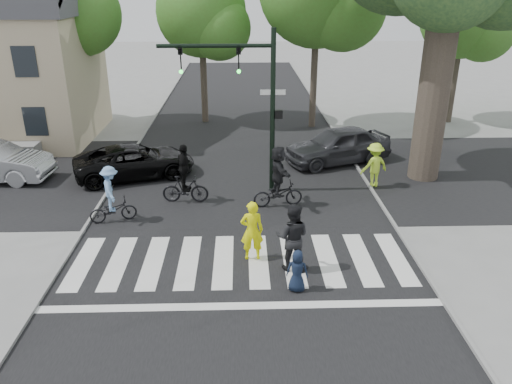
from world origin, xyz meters
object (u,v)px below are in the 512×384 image
at_px(pedestrian_child, 297,271).
at_px(pedestrian_adult, 292,237).
at_px(car_suv, 135,161).
at_px(cyclist_mid, 185,179).
at_px(traffic_signal, 249,90).
at_px(cyclist_right, 278,180).
at_px(car_grey, 338,145).
at_px(cyclist_left, 112,198).
at_px(pedestrian_woman, 252,231).

bearing_deg(pedestrian_child, pedestrian_adult, -78.10).
bearing_deg(car_suv, cyclist_mid, -157.12).
bearing_deg(cyclist_mid, traffic_signal, 21.78).
bearing_deg(pedestrian_adult, cyclist_right, -77.29).
relative_size(pedestrian_child, car_suv, 0.24).
bearing_deg(pedestrian_child, car_suv, -45.59).
bearing_deg(traffic_signal, pedestrian_child, -80.82).
xyz_separation_m(car_suv, car_grey, (8.60, 1.50, 0.14)).
relative_size(traffic_signal, pedestrian_adult, 3.06).
bearing_deg(car_grey, cyclist_right, -53.28).
relative_size(traffic_signal, cyclist_mid, 2.76).
bearing_deg(cyclist_mid, pedestrian_child, -59.40).
bearing_deg(cyclist_right, cyclist_mid, 172.11).
distance_m(traffic_signal, cyclist_right, 3.37).
height_order(traffic_signal, car_suv, traffic_signal).
xyz_separation_m(cyclist_left, cyclist_mid, (2.25, 1.53, 0.06)).
bearing_deg(cyclist_mid, pedestrian_adult, -54.23).
bearing_deg(car_suv, traffic_signal, -128.45).
xyz_separation_m(traffic_signal, car_grey, (3.95, 3.21, -3.10)).
bearing_deg(car_grey, pedestrian_child, -36.54).
distance_m(cyclist_mid, car_suv, 3.52).
distance_m(pedestrian_woman, cyclist_left, 5.26).
distance_m(pedestrian_child, car_suv, 10.22).
relative_size(traffic_signal, cyclist_right, 2.69).
relative_size(pedestrian_adult, cyclist_mid, 0.90).
distance_m(cyclist_mid, cyclist_right, 3.36).
relative_size(traffic_signal, cyclist_left, 3.10).
height_order(cyclist_left, cyclist_right, cyclist_right).
distance_m(cyclist_right, car_suv, 6.45).
xyz_separation_m(traffic_signal, pedestrian_adult, (1.06, -5.66, -2.92)).
bearing_deg(pedestrian_child, pedestrian_woman, -45.91).
relative_size(pedestrian_adult, car_grey, 0.42).
bearing_deg(car_suv, pedestrian_adult, -160.48).
bearing_deg(traffic_signal, car_grey, 39.15).
bearing_deg(cyclist_mid, car_grey, 33.42).
xyz_separation_m(cyclist_left, car_grey, (8.54, 5.68, -0.03)).
distance_m(pedestrian_woman, car_suv, 8.22).
bearing_deg(cyclist_left, pedestrian_woman, -29.79).
bearing_deg(pedestrian_woman, traffic_signal, -93.74).
height_order(cyclist_left, car_grey, cyclist_left).
bearing_deg(traffic_signal, cyclist_left, -151.79).
height_order(cyclist_right, car_suv, cyclist_right).
distance_m(pedestrian_adult, cyclist_mid, 5.82).
bearing_deg(car_grey, car_suv, -100.63).
distance_m(cyclist_left, car_suv, 4.18).
distance_m(pedestrian_child, car_grey, 10.36).
distance_m(pedestrian_child, pedestrian_adult, 1.16).
relative_size(traffic_signal, pedestrian_child, 5.18).
bearing_deg(cyclist_right, car_grey, 57.26).
bearing_deg(cyclist_right, pedestrian_woman, -105.34).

